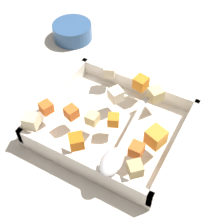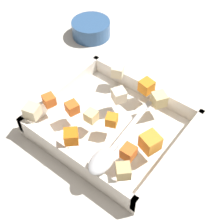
% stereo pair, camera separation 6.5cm
% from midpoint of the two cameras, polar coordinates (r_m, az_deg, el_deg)
% --- Properties ---
extents(ground_plane, '(4.00, 4.00, 0.00)m').
position_cam_midpoint_polar(ground_plane, '(0.70, -3.01, -3.87)').
color(ground_plane, beige).
extents(baking_dish, '(0.31, 0.26, 0.05)m').
position_cam_midpoint_polar(baking_dish, '(0.69, -2.71, -2.73)').
color(baking_dish, white).
rests_on(baking_dish, ground_plane).
extents(carrot_chunk_mid_right, '(0.03, 0.03, 0.02)m').
position_cam_midpoint_polar(carrot_chunk_mid_right, '(0.68, -14.68, 0.64)').
color(carrot_chunk_mid_right, orange).
rests_on(carrot_chunk_mid_right, baking_dish).
extents(carrot_chunk_near_spoon, '(0.03, 0.03, 0.02)m').
position_cam_midpoint_polar(carrot_chunk_near_spoon, '(0.66, -10.28, -0.22)').
color(carrot_chunk_near_spoon, orange).
rests_on(carrot_chunk_near_spoon, baking_dish).
extents(carrot_chunk_back_center, '(0.03, 0.03, 0.03)m').
position_cam_midpoint_polar(carrot_chunk_back_center, '(0.59, 1.35, -7.11)').
color(carrot_chunk_back_center, orange).
rests_on(carrot_chunk_back_center, baking_dish).
extents(carrot_chunk_far_right, '(0.03, 0.03, 0.02)m').
position_cam_midpoint_polar(carrot_chunk_far_right, '(0.64, -2.67, -1.63)').
color(carrot_chunk_far_right, orange).
rests_on(carrot_chunk_far_right, baking_dish).
extents(carrot_chunk_under_handle, '(0.04, 0.04, 0.03)m').
position_cam_midpoint_polar(carrot_chunk_under_handle, '(0.61, -9.63, -5.51)').
color(carrot_chunk_under_handle, orange).
rests_on(carrot_chunk_under_handle, baking_dish).
extents(carrot_chunk_rim_edge, '(0.04, 0.04, 0.03)m').
position_cam_midpoint_polar(carrot_chunk_rim_edge, '(0.61, 5.00, -4.78)').
color(carrot_chunk_rim_edge, orange).
rests_on(carrot_chunk_rim_edge, baking_dish).
extents(carrot_chunk_front_center, '(0.03, 0.03, 0.03)m').
position_cam_midpoint_polar(carrot_chunk_front_center, '(0.71, 2.69, 5.22)').
color(carrot_chunk_front_center, orange).
rests_on(carrot_chunk_front_center, baking_dish).
extents(potato_chunk_corner_sw, '(0.04, 0.04, 0.03)m').
position_cam_midpoint_polar(potato_chunk_corner_sw, '(0.57, 0.95, -10.54)').
color(potato_chunk_corner_sw, tan).
rests_on(potato_chunk_corner_sw, baking_dish).
extents(potato_chunk_center, '(0.04, 0.04, 0.03)m').
position_cam_midpoint_polar(potato_chunk_center, '(0.69, 5.31, 3.11)').
color(potato_chunk_center, '#E0CC89').
rests_on(potato_chunk_center, baking_dish).
extents(potato_chunk_near_left, '(0.03, 0.03, 0.03)m').
position_cam_midpoint_polar(potato_chunk_near_left, '(0.74, -2.99, 7.40)').
color(potato_chunk_near_left, beige).
rests_on(potato_chunk_near_left, baking_dish).
extents(potato_chunk_corner_ne, '(0.02, 0.02, 0.02)m').
position_cam_midpoint_polar(potato_chunk_corner_ne, '(0.64, -6.56, -1.34)').
color(potato_chunk_corner_ne, '#E0CC89').
rests_on(potato_chunk_corner_ne, baking_dish).
extents(potato_chunk_heap_top, '(0.04, 0.04, 0.03)m').
position_cam_midpoint_polar(potato_chunk_heap_top, '(0.66, -17.37, -1.73)').
color(potato_chunk_heap_top, beige).
rests_on(potato_chunk_heap_top, baking_dish).
extents(parsnip_chunk_near_right, '(0.04, 0.04, 0.03)m').
position_cam_midpoint_polar(parsnip_chunk_near_right, '(0.68, -2.04, 3.05)').
color(parsnip_chunk_near_right, silver).
rests_on(parsnip_chunk_near_right, baking_dish).
extents(serving_spoon, '(0.05, 0.22, 0.02)m').
position_cam_midpoint_polar(serving_spoon, '(0.59, -2.72, -8.32)').
color(serving_spoon, silver).
rests_on(serving_spoon, baking_dish).
extents(small_prep_bowl, '(0.11, 0.11, 0.05)m').
position_cam_midpoint_polar(small_prep_bowl, '(0.95, -9.31, 14.28)').
color(small_prep_bowl, '#33598C').
rests_on(small_prep_bowl, ground_plane).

